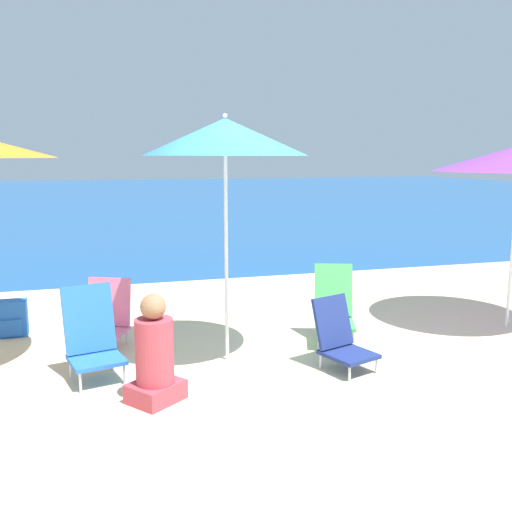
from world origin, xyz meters
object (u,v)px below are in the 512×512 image
Objects in this scene: beach_chair_green at (334,306)px; beach_chair_blue at (92,336)px; person_seated_near at (155,357)px; backpack_blue at (12,319)px; beach_umbrella_blue at (225,137)px; beach_chair_pink at (105,318)px; seagull at (333,281)px; beach_chair_navy at (340,338)px.

beach_chair_blue is at bearing -152.72° from beach_chair_green.
person_seated_near reaches higher than backpack_blue.
beach_chair_green is 0.91× the size of person_seated_near.
beach_umbrella_blue is 2.31m from beach_chair_pink.
beach_chair_blue is (-2.52, -0.33, -0.01)m from beach_chair_green.
beach_chair_navy is at bearing -112.40° from seagull.
beach_chair_pink is 1.58m from person_seated_near.
beach_chair_blue is 3.11× the size of seagull.
beach_umbrella_blue is 8.84× the size of seagull.
beach_umbrella_blue is 2.19m from beach_chair_blue.
beach_chair_green is 1.15× the size of beach_chair_pink.
beach_chair_blue is at bearing 178.20° from person_seated_near.
beach_chair_green is 3.06× the size of seagull.
person_seated_near is 3.37× the size of seagull.
seagull is (2.20, 2.44, -2.02)m from beach_umbrella_blue.
beach_chair_green is 2.54m from beach_chair_blue.
seagull is (3.47, 2.53, -0.25)m from beach_chair_blue.
beach_umbrella_blue reaches higher than person_seated_near.
beach_chair_pink is 0.85× the size of beach_chair_blue.
person_seated_near reaches higher than beach_chair_green.
backpack_blue reaches higher than seagull.
beach_chair_navy reaches higher than backpack_blue.
beach_chair_blue is 2.07× the size of backpack_blue.
backpack_blue is (-1.00, 0.65, -0.11)m from beach_chair_pink.
beach_umbrella_blue reaches higher than beach_chair_blue.
beach_chair_blue is at bearing -143.91° from seagull.
seagull is at bearing 48.38° from beach_chair_navy.
beach_umbrella_blue is at bearing -132.03° from seagull.
beach_chair_navy is at bearing -23.97° from beach_chair_blue.
seagull is at bearing 22.42° from beach_chair_blue.
seagull is (4.34, 1.03, -0.06)m from backpack_blue.
beach_chair_pink is at bearing 146.26° from beach_umbrella_blue.
beach_chair_navy reaches higher than seagull.
beach_chair_blue is (-1.27, -0.09, -1.78)m from beach_umbrella_blue.
beach_chair_blue is (-0.13, -0.86, 0.08)m from beach_chair_pink.
seagull is at bearing 99.83° from person_seated_near.
beach_chair_navy is 1.65× the size of backpack_blue.
beach_chair_navy is 1.79m from person_seated_near.
beach_chair_navy is 0.74× the size of person_seated_near.
beach_chair_green reaches higher than beach_chair_pink.
beach_umbrella_blue reaches higher than backpack_blue.
backpack_blue is (-2.14, 1.41, -1.96)m from beach_umbrella_blue.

